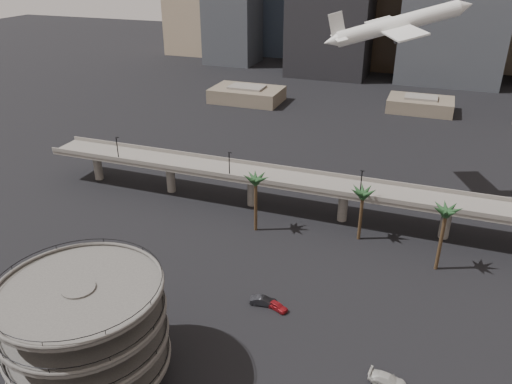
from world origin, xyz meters
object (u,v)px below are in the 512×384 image
(parking_ramp, at_px, (86,326))
(car_c, at_px, (388,380))
(airborne_jet, at_px, (397,25))
(car_a, at_px, (277,306))
(overpass, at_px, (297,184))
(car_b, at_px, (263,301))

(parking_ramp, xyz_separation_m, car_c, (39.60, 13.60, -9.05))
(car_c, bearing_deg, airborne_jet, 17.09)
(parking_ramp, bearing_deg, airborne_jet, 68.07)
(airborne_jet, xyz_separation_m, car_a, (-10.02, -50.15, -40.57))
(car_a, distance_m, car_c, 22.33)
(overpass, xyz_separation_m, car_b, (4.15, -34.80, -6.57))
(parking_ramp, relative_size, car_a, 5.52)
(airborne_jet, relative_size, car_a, 7.73)
(overpass, height_order, airborne_jet, airborne_jet)
(overpass, xyz_separation_m, car_a, (6.77, -35.14, -6.66))
(overpass, relative_size, car_b, 27.75)
(overpass, bearing_deg, car_a, -79.09)
(overpass, xyz_separation_m, car_c, (26.60, -45.40, -6.55))
(airborne_jet, relative_size, car_c, 5.72)
(airborne_jet, distance_m, car_c, 73.37)
(car_c, bearing_deg, parking_ramp, 116.82)
(airborne_jet, height_order, car_c, airborne_jet)
(parking_ramp, xyz_separation_m, car_a, (19.77, 23.86, -9.15))
(parking_ramp, bearing_deg, car_a, 50.35)
(car_a, relative_size, car_c, 0.74)
(car_a, height_order, car_b, car_b)
(overpass, height_order, car_b, overpass)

